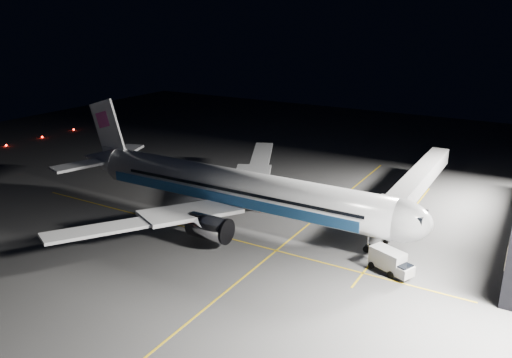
{
  "coord_description": "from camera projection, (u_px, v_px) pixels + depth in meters",
  "views": [
    {
      "loc": [
        38.24,
        -59.17,
        29.94
      ],
      "look_at": [
        1.39,
        3.25,
        6.0
      ],
      "focal_mm": 35.0,
      "sensor_mm": 36.0,
      "label": 1
    }
  ],
  "objects": [
    {
      "name": "guide_line_main",
      "position": [
        296.0,
        234.0,
        71.4
      ],
      "size": [
        0.25,
        80.0,
        0.01
      ],
      "primitive_type": "cube",
      "color": "gold",
      "rests_on": "ground"
    },
    {
      "name": "safety_cone_b",
      "position": [
        276.0,
        205.0,
        81.82
      ],
      "size": [
        0.36,
        0.36,
        0.54
      ],
      "primitive_type": "cone",
      "color": "#F2430A",
      "rests_on": "ground"
    },
    {
      "name": "safety_cone_c",
      "position": [
        260.0,
        210.0,
        79.4
      ],
      "size": [
        0.37,
        0.37,
        0.56
      ],
      "primitive_type": "cone",
      "color": "#F2430A",
      "rests_on": "ground"
    },
    {
      "name": "ground",
      "position": [
        237.0,
        220.0,
        76.23
      ],
      "size": [
        200.0,
        200.0,
        0.0
      ],
      "primitive_type": "plane",
      "color": "#4C4C4F",
      "rests_on": "ground"
    },
    {
      "name": "guide_line_side",
      "position": [
        399.0,
        227.0,
        73.79
      ],
      "size": [
        0.25,
        40.0,
        0.01
      ],
      "primitive_type": "cube",
      "color": "gold",
      "rests_on": "ground"
    },
    {
      "name": "airliner",
      "position": [
        231.0,
        187.0,
        75.13
      ],
      "size": [
        61.48,
        54.22,
        16.64
      ],
      "color": "silver",
      "rests_on": "ground"
    },
    {
      "name": "safety_cone_a",
      "position": [
        242.0,
        207.0,
        80.74
      ],
      "size": [
        0.4,
        0.4,
        0.6
      ],
      "primitive_type": "cone",
      "color": "#F2430A",
      "rests_on": "ground"
    },
    {
      "name": "guide_line_cross",
      "position": [
        215.0,
        235.0,
        71.32
      ],
      "size": [
        70.0,
        0.25,
        0.01
      ],
      "primitive_type": "cube",
      "color": "gold",
      "rests_on": "ground"
    },
    {
      "name": "jet_bridge",
      "position": [
        415.0,
        183.0,
        78.94
      ],
      "size": [
        3.6,
        34.4,
        6.3
      ],
      "color": "#B2B2B7",
      "rests_on": "ground"
    },
    {
      "name": "baggage_tug",
      "position": [
        215.0,
        184.0,
        89.87
      ],
      "size": [
        2.9,
        2.39,
        2.01
      ],
      "rotation": [
        0.0,
        0.0,
        0.07
      ],
      "color": "black",
      "rests_on": "ground"
    },
    {
      "name": "service_truck",
      "position": [
        391.0,
        261.0,
        60.48
      ],
      "size": [
        5.88,
        4.13,
        2.81
      ],
      "rotation": [
        0.0,
        0.0,
        -0.4
      ],
      "color": "silver",
      "rests_on": "ground"
    }
  ]
}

